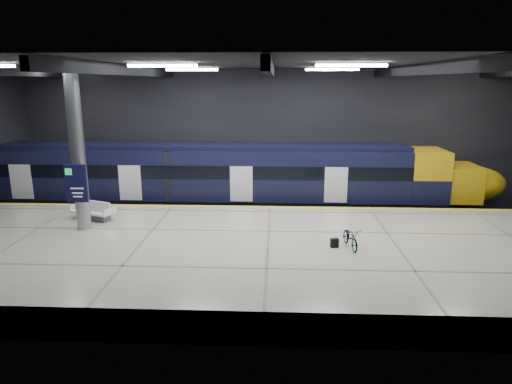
{
  "coord_description": "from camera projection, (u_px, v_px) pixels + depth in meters",
  "views": [
    {
      "loc": [
        0.3,
        -19.49,
        7.32
      ],
      "look_at": [
        -0.66,
        1.5,
        2.2
      ],
      "focal_mm": 32.0,
      "sensor_mm": 36.0,
      "label": 1
    }
  ],
  "objects": [
    {
      "name": "rails",
      "position": [
        271.0,
        212.0,
        25.98
      ],
      "size": [
        30.0,
        1.52,
        0.16
      ],
      "color": "gray",
      "rests_on": "ground"
    },
    {
      "name": "info_column",
      "position": [
        77.0,
        152.0,
        18.96
      ],
      "size": [
        0.9,
        0.78,
        6.9
      ],
      "color": "#9EA0A5",
      "rests_on": "platform"
    },
    {
      "name": "safety_strip",
      "position": [
        270.0,
        207.0,
        23.07
      ],
      "size": [
        30.0,
        0.4,
        0.01
      ],
      "primitive_type": "cube",
      "color": "yellow",
      "rests_on": "platform"
    },
    {
      "name": "ground",
      "position": [
        269.0,
        247.0,
        20.66
      ],
      "size": [
        30.0,
        30.0,
        0.0
      ],
      "primitive_type": "plane",
      "color": "black",
      "rests_on": "ground"
    },
    {
      "name": "room_shell",
      "position": [
        270.0,
        120.0,
        19.31
      ],
      "size": [
        30.1,
        16.1,
        8.05
      ],
      "color": "black",
      "rests_on": "ground"
    },
    {
      "name": "platform",
      "position": [
        268.0,
        256.0,
        18.1
      ],
      "size": [
        30.0,
        11.0,
        1.1
      ],
      "primitive_type": "cube",
      "color": "beige",
      "rests_on": "ground"
    },
    {
      "name": "bench",
      "position": [
        93.0,
        213.0,
        20.98
      ],
      "size": [
        2.22,
        1.52,
        0.91
      ],
      "rotation": [
        0.0,
        0.0,
        -0.37
      ],
      "color": "#595B60",
      "rests_on": "platform"
    },
    {
      "name": "bicycle",
      "position": [
        351.0,
        237.0,
        17.42
      ],
      "size": [
        0.81,
        1.63,
        0.82
      ],
      "primitive_type": "imported",
      "rotation": [
        0.0,
        0.0,
        0.18
      ],
      "color": "#99999E",
      "rests_on": "platform"
    },
    {
      "name": "pannier_bag",
      "position": [
        334.0,
        243.0,
        17.5
      ],
      "size": [
        0.33,
        0.23,
        0.35
      ],
      "primitive_type": "cube",
      "rotation": [
        0.0,
        0.0,
        0.19
      ],
      "color": "black",
      "rests_on": "platform"
    },
    {
      "name": "train",
      "position": [
        222.0,
        177.0,
        25.63
      ],
      "size": [
        29.4,
        2.84,
        3.79
      ],
      "color": "black",
      "rests_on": "ground"
    }
  ]
}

